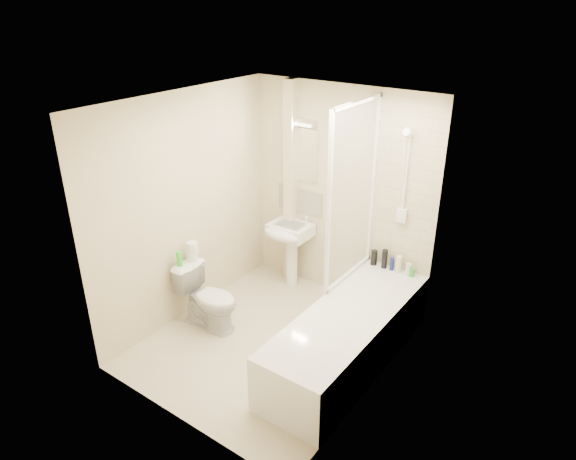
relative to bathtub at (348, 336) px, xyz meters
The scene contains 25 objects.
floor 0.83m from the bathtub, 165.07° to the right, with size 2.50×2.50×0.00m, color beige.
wall_back 1.58m from the bathtub, 125.54° to the left, with size 2.20×0.02×2.40m, color beige.
wall_left 2.07m from the bathtub, behind, with size 0.02×2.50×2.40m, color beige.
wall_right 1.00m from the bathtub, 29.74° to the right, with size 0.02×2.50×2.40m, color beige.
ceiling 2.25m from the bathtub, 165.07° to the right, with size 2.20×2.50×0.02m, color white.
tile_back 1.54m from the bathtub, 90.00° to the left, with size 0.70×0.01×1.75m, color beige.
tile_right 1.19m from the bathtub, ahead, with size 0.01×2.10×1.75m, color beige.
pipe_boxing 1.92m from the bathtub, 144.15° to the left, with size 0.12×0.12×2.40m, color beige.
splashback 1.80m from the bathtub, 140.69° to the left, with size 0.60×0.01×0.30m, color beige.
mirror 2.09m from the bathtub, 140.74° to the left, with size 0.46×0.01×0.60m, color white.
strip_light 2.32m from the bathtub, 141.37° to the left, with size 0.42×0.07×0.07m, color silver.
bathtub is the anchor object (origin of this frame).
shower_screen 1.35m from the bathtub, 120.33° to the left, with size 0.04×0.92×1.80m.
shower_fixture 1.60m from the bathtub, 90.10° to the left, with size 0.10×0.16×0.99m.
pedestal_sink 1.55m from the bathtub, 147.35° to the left, with size 0.47×0.45×0.91m.
bottle_black_a 1.05m from the bathtub, 104.30° to the left, with size 0.07×0.07×0.17m, color black.
bottle_black_b 1.03m from the bathtub, 97.31° to the left, with size 0.06×0.06×0.21m, color black.
bottle_blue 1.02m from the bathtub, 92.04° to the left, with size 0.05×0.05×0.14m, color navy.
bottle_cream 1.02m from the bathtub, 87.66° to the left, with size 0.06×0.06×0.19m, color beige.
bottle_white_b 1.03m from the bathtub, 81.08° to the left, with size 0.06×0.06×0.13m, color silver.
bottle_green 1.03m from the bathtub, 78.78° to the left, with size 0.06×0.06×0.09m, color green.
toilet 1.51m from the bathtub, 167.18° to the right, with size 0.68×0.41×0.68m, color white.
toilet_roll_lower 1.80m from the bathtub, behind, with size 0.11×0.11×0.10m, color white.
toilet_roll_upper 1.82m from the bathtub, behind, with size 0.11×0.11×0.11m, color white.
green_bottle 1.86m from the bathtub, 165.97° to the right, with size 0.06×0.06×0.16m, color green.
Camera 1 is at (2.59, -3.33, 3.23)m, focal length 32.00 mm.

